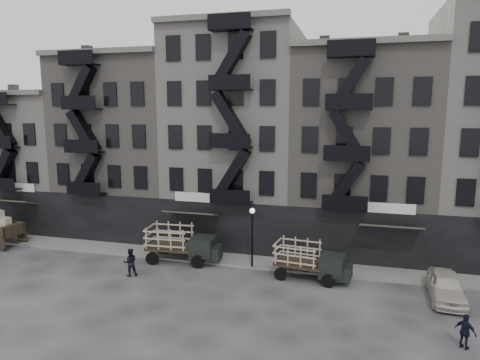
% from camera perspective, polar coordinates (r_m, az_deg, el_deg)
% --- Properties ---
extents(ground, '(140.00, 140.00, 0.00)m').
position_cam_1_polar(ground, '(28.67, -5.63, -12.92)').
color(ground, '#38383A').
rests_on(ground, ground).
extents(sidewalk, '(55.00, 2.50, 0.15)m').
position_cam_1_polar(sidewalk, '(31.94, -3.23, -10.34)').
color(sidewalk, slate).
rests_on(sidewalk, ground).
extents(building_west, '(10.00, 11.35, 13.20)m').
position_cam_1_polar(building_west, '(45.69, -25.31, 2.46)').
color(building_west, '#B0A9A1').
rests_on(building_west, ground).
extents(building_midwest, '(10.00, 11.35, 16.20)m').
position_cam_1_polar(building_midwest, '(39.82, -14.38, 4.33)').
color(building_midwest, slate).
rests_on(building_midwest, ground).
extents(building_center, '(10.00, 11.35, 18.20)m').
position_cam_1_polar(building_center, '(35.92, -0.32, 5.68)').
color(building_center, '#B0A9A1').
rests_on(building_center, ground).
extents(building_mideast, '(10.00, 11.35, 16.20)m').
position_cam_1_polar(building_mideast, '(34.74, 15.83, 3.53)').
color(building_mideast, slate).
rests_on(building_mideast, ground).
extents(lamp_post, '(0.36, 0.36, 4.28)m').
position_cam_1_polar(lamp_post, '(29.26, 1.64, -6.63)').
color(lamp_post, black).
rests_on(lamp_post, ground).
extents(stake_truck_west, '(5.44, 2.51, 2.67)m').
position_cam_1_polar(stake_truck_west, '(31.20, -7.79, -8.10)').
color(stake_truck_west, black).
rests_on(stake_truck_west, ground).
extents(stake_truck_east, '(5.03, 2.49, 2.43)m').
position_cam_1_polar(stake_truck_east, '(28.34, 9.34, -10.27)').
color(stake_truck_east, black).
rests_on(stake_truck_east, ground).
extents(car_east, '(2.00, 4.66, 1.57)m').
position_cam_1_polar(car_east, '(28.05, 25.79, -12.66)').
color(car_east, beige).
rests_on(car_east, ground).
extents(pedestrian_mid, '(1.14, 1.08, 1.86)m').
position_cam_1_polar(pedestrian_mid, '(29.52, -14.43, -10.57)').
color(pedestrian_mid, black).
rests_on(pedestrian_mid, ground).
extents(policeman, '(1.02, 0.94, 1.68)m').
position_cam_1_polar(policeman, '(23.19, 27.85, -17.46)').
color(policeman, black).
rests_on(policeman, ground).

